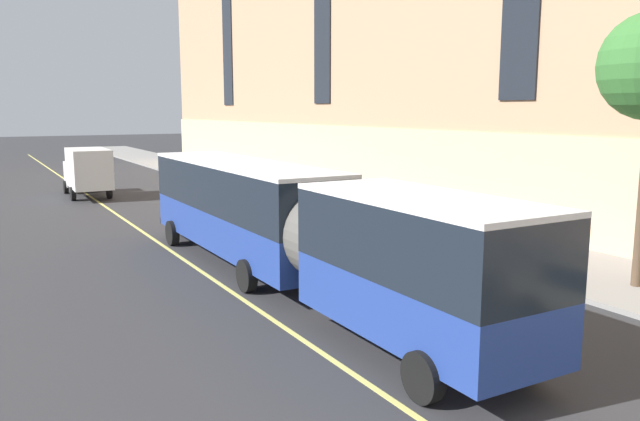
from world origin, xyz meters
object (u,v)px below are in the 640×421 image
(parked_car_black_3, at_px, (321,213))
(fire_hydrant, at_px, (306,204))
(parked_car_black_0, at_px, (262,197))
(box_truck, at_px, (87,170))
(city_bus, at_px, (287,220))

(parked_car_black_3, xyz_separation_m, fire_hydrant, (1.66, 4.48, -0.29))
(parked_car_black_0, xyz_separation_m, box_truck, (-7.23, 10.22, 0.94))
(parked_car_black_3, bearing_deg, parked_car_black_0, 90.17)
(box_truck, bearing_deg, fire_hydrant, -53.65)
(box_truck, height_order, fire_hydrant, box_truck)
(box_truck, relative_size, fire_hydrant, 8.97)
(box_truck, xyz_separation_m, fire_hydrant, (8.91, -12.11, -1.22))
(city_bus, bearing_deg, box_truck, 94.35)
(parked_car_black_3, distance_m, box_truck, 18.12)
(fire_hydrant, bearing_deg, parked_car_black_0, 131.66)
(parked_car_black_0, relative_size, fire_hydrant, 5.98)
(parked_car_black_3, bearing_deg, box_truck, 113.60)
(box_truck, bearing_deg, city_bus, -85.65)
(parked_car_black_0, xyz_separation_m, fire_hydrant, (1.68, -1.89, -0.29))
(city_bus, relative_size, fire_hydrant, 26.53)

